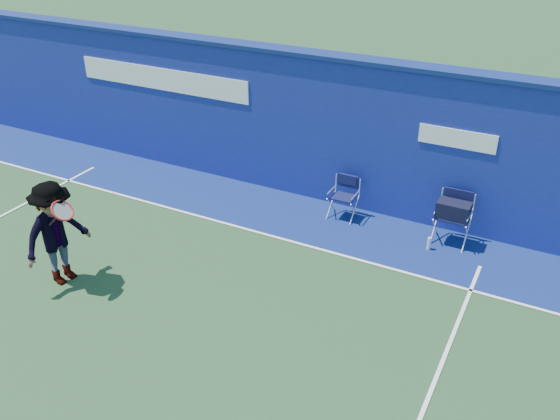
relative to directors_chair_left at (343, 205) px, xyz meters
The scene contains 8 objects.
ground 4.84m from the directors_chair_left, 110.09° to the right, with size 80.00×80.00×0.00m, color #244324.
stadium_wall 2.19m from the directors_chair_left, 158.33° to the left, with size 24.00×0.50×3.08m.
out_of_bounds_strip 1.74m from the directors_chair_left, 165.19° to the right, with size 24.00×1.80×0.01m, color navy.
court_lines 4.28m from the directors_chair_left, 112.85° to the right, with size 24.00×12.00×0.01m.
directors_chair_left is the anchor object (origin of this frame).
directors_chair_right 2.15m from the directors_chair_left, ahead, with size 0.59×0.53×0.99m.
water_bottle 1.92m from the directors_chair_left, 11.99° to the right, with size 0.07×0.07×0.25m, color silver.
tennis_player 5.43m from the directors_chair_left, 128.77° to the right, with size 0.98×1.27×1.83m.
Camera 1 is at (5.36, -5.33, 5.93)m, focal length 38.00 mm.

